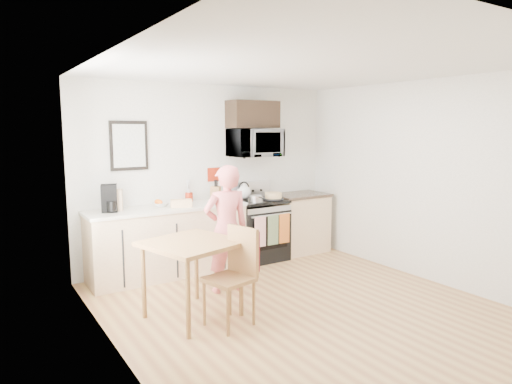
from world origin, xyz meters
TOP-DOWN VIEW (x-y plane):
  - floor at (0.00, 0.00)m, footprint 4.60×4.60m
  - back_wall at (0.00, 2.30)m, footprint 4.00×0.04m
  - left_wall at (-2.00, 0.00)m, footprint 0.04×4.60m
  - right_wall at (2.00, 0.00)m, footprint 0.04×4.60m
  - ceiling at (0.00, 0.00)m, footprint 4.00×4.60m
  - window at (-1.96, 0.80)m, footprint 0.06×1.40m
  - cabinet_left at (-0.80, 2.00)m, footprint 2.10×0.60m
  - countertop_left at (-0.80, 2.00)m, footprint 2.14×0.64m
  - cabinet_right at (1.43, 2.00)m, footprint 0.84×0.60m
  - countertop_right at (1.43, 2.00)m, footprint 0.88×0.64m
  - range at (0.63, 1.98)m, footprint 0.76×0.70m
  - microwave at (0.63, 2.08)m, footprint 0.76×0.51m
  - upper_cabinet at (0.63, 2.12)m, footprint 0.76×0.35m
  - wall_art at (-1.20, 2.28)m, footprint 0.50×0.04m
  - wall_trivet at (0.05, 2.28)m, footprint 0.20×0.02m
  - person at (-0.44, 1.03)m, footprint 0.61×0.45m
  - dining_table at (-1.11, 0.55)m, footprint 0.93×0.93m
  - chair at (-0.76, 0.19)m, footprint 0.54×0.50m
  - knife_block at (-0.02, 2.10)m, footprint 0.16×0.16m
  - utensil_crock at (-0.38, 2.22)m, footprint 0.11×0.11m
  - fruit_bowl at (-0.86, 2.08)m, footprint 0.24×0.24m
  - milk_carton at (-1.44, 2.05)m, footprint 0.14×0.14m
  - coffee_maker at (-1.54, 2.05)m, footprint 0.25×0.31m
  - bread_bag at (-0.66, 1.87)m, footprint 0.31×0.22m
  - cake at (0.80, 1.83)m, footprint 0.31×0.31m
  - kettle at (0.45, 2.10)m, footprint 0.21×0.21m
  - pot at (0.46, 1.77)m, footprint 0.18×0.31m

SIDE VIEW (x-z plane):
  - floor at x=0.00m, z-range 0.00..0.00m
  - range at x=0.63m, z-range -0.14..1.02m
  - cabinet_left at x=-0.80m, z-range 0.00..0.90m
  - cabinet_right at x=1.43m, z-range 0.00..0.90m
  - chair at x=-0.76m, z-range 0.14..1.13m
  - dining_table at x=-1.11m, z-range 0.31..1.13m
  - person at x=-0.44m, z-range 0.00..1.55m
  - countertop_left at x=-0.80m, z-range 0.90..0.94m
  - countertop_right at x=1.43m, z-range 0.90..0.94m
  - pot at x=0.46m, z-range 0.93..1.02m
  - cake at x=0.80m, z-range 0.92..1.02m
  - fruit_bowl at x=-0.86m, z-range 0.93..1.03m
  - bread_bag at x=-0.66m, z-range 0.94..1.04m
  - kettle at x=0.45m, z-range 0.91..1.17m
  - knife_block at x=-0.02m, z-range 0.94..1.15m
  - utensil_crock at x=-0.38m, z-range 0.91..1.23m
  - milk_carton at x=-1.44m, z-range 0.94..1.21m
  - coffee_maker at x=-1.54m, z-range 0.93..1.27m
  - back_wall at x=0.00m, z-range 0.00..2.60m
  - left_wall at x=-2.00m, z-range 0.00..2.60m
  - right_wall at x=2.00m, z-range 0.00..2.60m
  - wall_trivet at x=0.05m, z-range 1.20..1.40m
  - window at x=-1.96m, z-range 0.80..2.30m
  - wall_art at x=-1.20m, z-range 1.43..2.08m
  - microwave at x=0.63m, z-range 1.55..1.97m
  - upper_cabinet at x=0.63m, z-range 1.98..2.38m
  - ceiling at x=0.00m, z-range 2.58..2.62m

